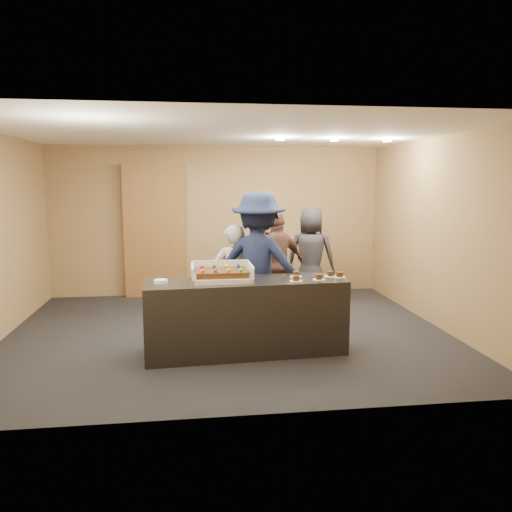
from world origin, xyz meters
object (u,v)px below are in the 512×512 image
serving_counter (246,317)px  sheet_cake (222,273)px  person_brown_extra (277,264)px  person_dark_suit (311,256)px  plate_stack (161,281)px  person_navy_man (258,265)px  person_server_grey (233,280)px  cake_box (222,277)px  person_sage_man (257,261)px  storage_cabinet (155,231)px

serving_counter → sheet_cake: 0.62m
person_brown_extra → person_dark_suit: person_dark_suit is taller
plate_stack → person_navy_man: (1.25, 0.70, 0.05)m
person_server_grey → person_navy_man: person_navy_man is taller
person_brown_extra → person_dark_suit: 0.96m
sheet_cake → plate_stack: sheet_cake is taller
cake_box → sheet_cake: size_ratio=1.17×
sheet_cake → person_brown_extra: (0.95, 1.60, -0.18)m
serving_counter → person_sage_man: 1.81m
person_dark_suit → cake_box: bearing=75.9°
cake_box → person_dark_suit: bearing=53.7°
cake_box → plate_stack: size_ratio=4.37×
plate_stack → sheet_cake: bearing=2.9°
person_sage_man → person_brown_extra: bearing=118.5°
sheet_cake → person_server_grey: size_ratio=0.41×
storage_cabinet → plate_stack: storage_cabinet is taller
cake_box → person_server_grey: (0.20, 0.73, -0.19)m
storage_cabinet → plate_stack: 3.31m
storage_cabinet → person_server_grey: 2.80m
sheet_cake → person_navy_man: 0.85m
person_server_grey → person_dark_suit: 2.09m
person_brown_extra → person_dark_suit: bearing=-161.6°
sheet_cake → person_sage_man: bearing=69.4°
storage_cabinet → person_server_grey: storage_cabinet is taller
serving_counter → person_server_grey: size_ratio=1.59×
serving_counter → person_brown_extra: bearing=63.9°
storage_cabinet → person_dark_suit: (2.64, -0.99, -0.36)m
person_brown_extra → serving_counter: bearing=42.1°
sheet_cake → serving_counter: bearing=0.0°
person_server_grey → person_sage_man: bearing=-123.2°
sheet_cake → person_dark_suit: size_ratio=0.37×
person_sage_man → person_server_grey: bearing=25.2°
person_server_grey → person_sage_man: size_ratio=0.88×
person_server_grey → person_brown_extra: person_brown_extra is taller
serving_counter → sheet_cake: bearing=176.5°
storage_cabinet → person_sage_man: 2.27m
sheet_cake → person_server_grey: person_server_grey is taller
cake_box → person_dark_suit: 2.78m
person_sage_man → person_brown_extra: 0.33m
sheet_cake → plate_stack: 0.72m
cake_box → sheet_cake: bearing=-91.0°
cake_box → person_brown_extra: bearing=59.0°
serving_counter → sheet_cake: sheet_cake is taller
cake_box → plate_stack: 0.72m
serving_counter → cake_box: cake_box is taller
serving_counter → person_navy_man: (0.25, 0.66, 0.52)m
serving_counter → person_server_grey: 0.82m
plate_stack → cake_box: bearing=5.0°
person_dark_suit → serving_counter: bearing=81.2°
sheet_cake → person_server_grey: 0.82m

